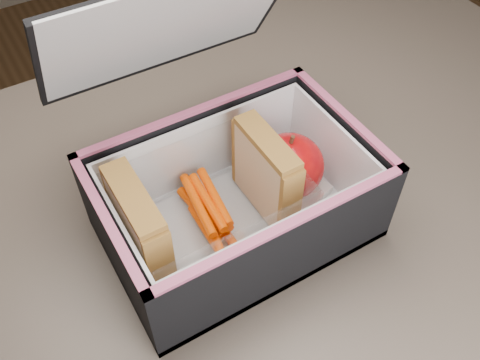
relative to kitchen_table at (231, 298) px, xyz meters
name	(u,v)px	position (x,y,z in m)	size (l,w,h in m)	color
kitchen_table	(231,298)	(0.00, 0.00, 0.00)	(1.20, 0.80, 0.75)	brown
lunch_bag	(234,191)	(0.03, 0.03, 0.15)	(0.27, 0.27, 0.25)	black
plastic_tub	(206,209)	(-0.01, 0.03, 0.14)	(0.19, 0.13, 0.08)	white
sandwich_left	(140,229)	(-0.08, 0.03, 0.16)	(0.03, 0.09, 0.10)	#E0B886
sandwich_right	(266,173)	(0.06, 0.03, 0.16)	(0.02, 0.09, 0.10)	#E0B886
carrot_sticks	(209,214)	(0.00, 0.04, 0.12)	(0.04, 0.13, 0.03)	#EC4F00
paper_napkin	(287,189)	(0.10, 0.04, 0.11)	(0.07, 0.07, 0.01)	white
red_apple	(289,166)	(0.10, 0.04, 0.15)	(0.09, 0.09, 0.08)	maroon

